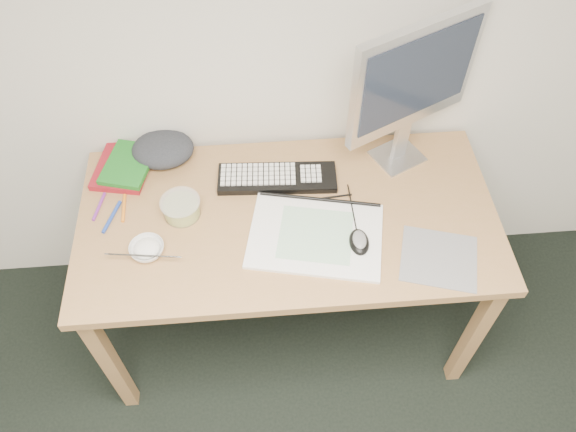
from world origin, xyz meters
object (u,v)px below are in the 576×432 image
object	(u,v)px
desk	(288,230)
keyboard	(277,178)
monitor	(414,81)
rice_bowl	(147,249)
sketchpad	(315,236)

from	to	relation	value
desk	keyboard	distance (m)	0.19
keyboard	monitor	bearing A→B (deg)	13.22
rice_bowl	desk	bearing A→B (deg)	13.76
desk	keyboard	world-z (taller)	keyboard
desk	monitor	world-z (taller)	monitor
rice_bowl	sketchpad	bearing A→B (deg)	1.86
desk	keyboard	size ratio (longest dim) A/B	3.40
desk	rice_bowl	size ratio (longest dim) A/B	12.74
keyboard	monitor	xyz separation A→B (m)	(0.44, 0.08, 0.33)
sketchpad	monitor	distance (m)	0.58
monitor	rice_bowl	xyz separation A→B (m)	(-0.87, -0.35, -0.33)
desk	monitor	xyz separation A→B (m)	(0.42, 0.24, 0.43)
keyboard	monitor	world-z (taller)	monitor
desk	sketchpad	xyz separation A→B (m)	(0.08, -0.09, 0.09)
keyboard	desk	bearing A→B (deg)	-77.71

